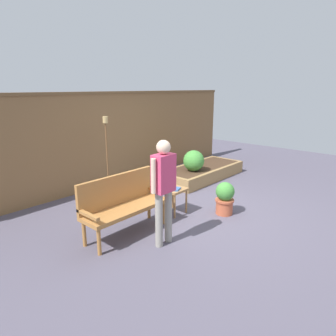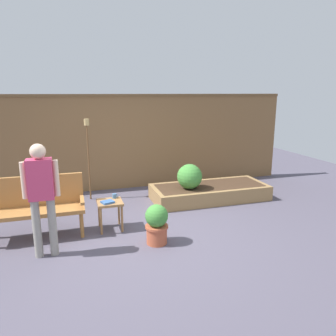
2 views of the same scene
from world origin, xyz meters
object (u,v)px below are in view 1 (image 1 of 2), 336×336
book_on_table (175,189)px  person_by_bench (164,184)px  potted_boxwood (225,198)px  shrub_near_bench (194,161)px  cup_on_table (172,184)px  garden_bench (122,200)px  side_table (174,193)px  tiki_torch (106,142)px

book_on_table → person_by_bench: bearing=-168.7°
potted_boxwood → shrub_near_bench: bearing=54.5°
cup_on_table → potted_boxwood: 1.00m
cup_on_table → person_by_bench: 1.36m
book_on_table → shrub_near_bench: shrub_near_bench is taller
garden_bench → person_by_bench: person_by_bench is taller
cup_on_table → shrub_near_bench: bearing=23.6°
side_table → potted_boxwood: (0.59, -0.72, -0.08)m
cup_on_table → shrub_near_bench: size_ratio=0.21×
garden_bench → person_by_bench: (0.17, -0.73, 0.39)m
garden_bench → side_table: bearing=-4.9°
garden_bench → shrub_near_bench: 2.91m
garden_bench → potted_boxwood: 1.91m
shrub_near_bench → book_on_table: bearing=-152.5°
garden_bench → tiki_torch: 1.91m
person_by_bench → garden_bench: bearing=103.0°
book_on_table → side_table: bearing=39.8°
tiki_torch → person_by_bench: (-0.74, -2.29, -0.22)m
side_table → potted_boxwood: bearing=-50.4°
cup_on_table → potted_boxwood: (0.49, -0.85, -0.20)m
book_on_table → cup_on_table: bearing=36.0°
potted_boxwood → tiki_torch: (-0.80, 2.37, 0.84)m
garden_bench → tiki_torch: bearing=59.7°
potted_boxwood → side_table: bearing=129.6°
garden_bench → book_on_table: (1.08, -0.17, -0.05)m
garden_bench → potted_boxwood: size_ratio=2.39×
book_on_table → potted_boxwood: (0.63, -0.64, -0.18)m
side_table → shrub_near_bench: shrub_near_bench is taller
book_on_table → tiki_torch: bearing=75.3°
person_by_bench → shrub_near_bench: bearing=28.9°
side_table → shrub_near_bench: bearing=26.1°
side_table → shrub_near_bench: 1.89m
side_table → cup_on_table: 0.21m
book_on_table → potted_boxwood: size_ratio=0.31×
shrub_near_bench → cup_on_table: bearing=-156.4°
garden_bench → cup_on_table: bearing=1.9°
cup_on_table → person_by_bench: (-1.05, -0.77, 0.42)m
side_table → book_on_table: 0.13m
garden_bench → side_table: garden_bench is taller
cup_on_table → tiki_torch: size_ratio=0.06×
side_table → shrub_near_bench: (1.70, 0.83, 0.15)m
garden_bench → cup_on_table: (1.22, 0.04, -0.03)m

